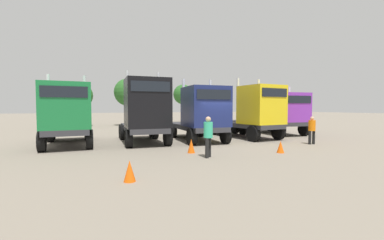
# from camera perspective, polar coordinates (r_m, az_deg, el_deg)

# --- Properties ---
(ground) EXTENTS (200.00, 200.00, 0.00)m
(ground) POSITION_cam_1_polar(r_m,az_deg,el_deg) (15.49, 5.54, -5.43)
(ground) COLOR gray
(semi_truck_green) EXTENTS (2.60, 6.43, 4.09)m
(semi_truck_green) POSITION_cam_1_polar(r_m,az_deg,el_deg) (15.88, -25.92, 1.18)
(semi_truck_green) COLOR #333338
(semi_truck_green) RESTS_ON ground
(semi_truck_black) EXTENTS (2.94, 6.11, 4.46)m
(semi_truck_black) POSITION_cam_1_polar(r_m,az_deg,el_deg) (15.64, -10.27, 1.94)
(semi_truck_black) COLOR #333338
(semi_truck_black) RESTS_ON ground
(semi_truck_navy) EXTENTS (3.01, 6.59, 4.07)m
(semi_truck_navy) POSITION_cam_1_polar(r_m,az_deg,el_deg) (16.49, 2.08, 1.43)
(semi_truck_navy) COLOR #333338
(semi_truck_navy) RESTS_ON ground
(semi_truck_yellow) EXTENTS (2.90, 6.29, 4.29)m
(semi_truck_yellow) POSITION_cam_1_polar(r_m,az_deg,el_deg) (18.62, 13.75, 1.80)
(semi_truck_yellow) COLOR #333338
(semi_truck_yellow) RESTS_ON ground
(semi_truck_purple) EXTENTS (3.20, 6.06, 3.93)m
(semi_truck_purple) POSITION_cam_1_polar(r_m,az_deg,el_deg) (22.05, 19.55, 1.39)
(semi_truck_purple) COLOR #333338
(semi_truck_purple) RESTS_ON ground
(visitor_in_hivis) EXTENTS (0.46, 0.45, 1.67)m
(visitor_in_hivis) POSITION_cam_1_polar(r_m,az_deg,el_deg) (17.06, 24.98, -1.66)
(visitor_in_hivis) COLOR black
(visitor_in_hivis) RESTS_ON ground
(visitor_with_camera) EXTENTS (0.56, 0.56, 1.81)m
(visitor_with_camera) POSITION_cam_1_polar(r_m,az_deg,el_deg) (11.37, 3.60, -3.05)
(visitor_with_camera) COLOR black
(visitor_with_camera) RESTS_ON ground
(traffic_cone_near) EXTENTS (0.36, 0.36, 0.68)m
(traffic_cone_near) POSITION_cam_1_polar(r_m,az_deg,el_deg) (12.59, -0.17, -5.76)
(traffic_cone_near) COLOR #F2590C
(traffic_cone_near) RESTS_ON ground
(traffic_cone_mid) EXTENTS (0.36, 0.36, 0.64)m
(traffic_cone_mid) POSITION_cam_1_polar(r_m,az_deg,el_deg) (8.03, -13.63, -10.89)
(traffic_cone_mid) COLOR #F2590C
(traffic_cone_mid) RESTS_ON ground
(traffic_cone_far) EXTENTS (0.36, 0.36, 0.58)m
(traffic_cone_far) POSITION_cam_1_polar(r_m,az_deg,el_deg) (13.34, 18.98, -5.65)
(traffic_cone_far) COLOR #F2590C
(traffic_cone_far) RESTS_ON ground
(oak_far_left) EXTENTS (2.87, 2.87, 5.04)m
(oak_far_left) POSITION_cam_1_polar(r_m,az_deg,el_deg) (32.62, -23.53, 4.95)
(oak_far_left) COLOR #4C3823
(oak_far_left) RESTS_ON ground
(oak_far_centre) EXTENTS (3.31, 3.31, 5.72)m
(oak_far_centre) POSITION_cam_1_polar(r_m,az_deg,el_deg) (32.39, -14.00, 5.93)
(oak_far_centre) COLOR #4C3823
(oak_far_centre) RESTS_ON ground
(oak_far_right) EXTENTS (2.87, 2.87, 5.54)m
(oak_far_right) POSITION_cam_1_polar(r_m,az_deg,el_deg) (37.65, -1.97, 5.60)
(oak_far_right) COLOR #4C3823
(oak_far_right) RESTS_ON ground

